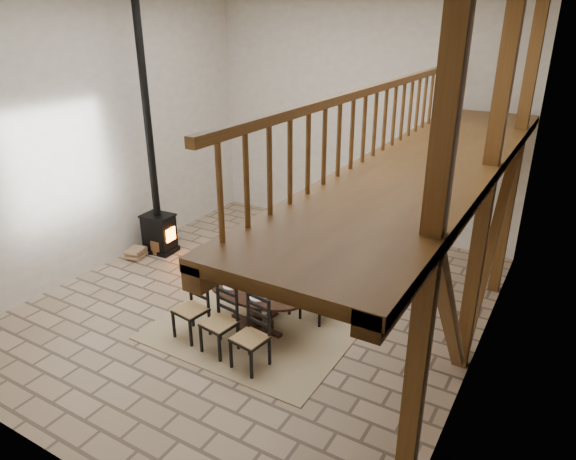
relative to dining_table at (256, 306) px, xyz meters
The scene contains 7 objects.
ground 0.89m from the dining_table, 117.84° to the left, with size 8.00×8.00×0.00m, color tan.
room_shell 2.83m from the dining_table, 41.02° to the left, with size 7.02×8.02×5.01m.
rug 0.39m from the dining_table, 97.67° to the right, with size 3.00×2.50×0.02m, color tan.
dining_table is the anchor object (origin of this frame).
wood_stove 3.67m from the dining_table, 157.50° to the left, with size 0.66×0.53×5.00m.
log_basket 3.57m from the dining_table, 157.41° to the left, with size 0.48×0.48×0.40m.
log_stack 3.65m from the dining_table, 165.92° to the left, with size 0.37×0.46×0.20m.
Camera 1 is at (4.31, -6.42, 4.53)m, focal length 32.00 mm.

